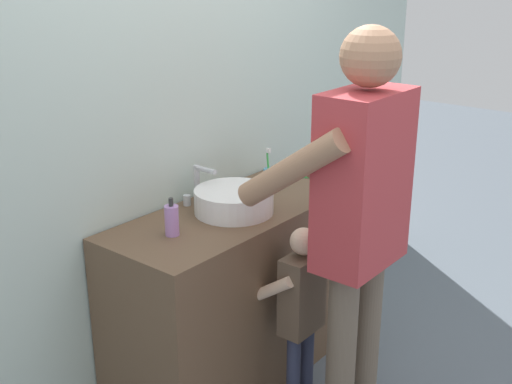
{
  "coord_description": "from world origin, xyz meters",
  "views": [
    {
      "loc": [
        -2.1,
        -1.55,
        1.98
      ],
      "look_at": [
        0.0,
        0.15,
        1.02
      ],
      "focal_mm": 45.7,
      "sensor_mm": 36.0,
      "label": 1
    }
  ],
  "objects_px": {
    "toothbrush_cup": "(270,177)",
    "adult_parent": "(358,206)",
    "soap_bottle": "(172,220)",
    "child_toddler": "(300,304)"
  },
  "relations": [
    {
      "from": "toothbrush_cup",
      "to": "adult_parent",
      "type": "xyz_separation_m",
      "value": [
        -0.35,
        -0.71,
        0.12
      ]
    },
    {
      "from": "toothbrush_cup",
      "to": "adult_parent",
      "type": "height_order",
      "value": "adult_parent"
    },
    {
      "from": "soap_bottle",
      "to": "child_toddler",
      "type": "distance_m",
      "value": 0.69
    },
    {
      "from": "soap_bottle",
      "to": "adult_parent",
      "type": "height_order",
      "value": "adult_parent"
    },
    {
      "from": "toothbrush_cup",
      "to": "soap_bottle",
      "type": "bearing_deg",
      "value": -175.43
    },
    {
      "from": "toothbrush_cup",
      "to": "child_toddler",
      "type": "height_order",
      "value": "toothbrush_cup"
    },
    {
      "from": "toothbrush_cup",
      "to": "soap_bottle",
      "type": "relative_size",
      "value": 1.25
    },
    {
      "from": "toothbrush_cup",
      "to": "child_toddler",
      "type": "bearing_deg",
      "value": -129.43
    },
    {
      "from": "toothbrush_cup",
      "to": "adult_parent",
      "type": "distance_m",
      "value": 0.8
    },
    {
      "from": "adult_parent",
      "to": "soap_bottle",
      "type": "bearing_deg",
      "value": 121.42
    }
  ]
}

